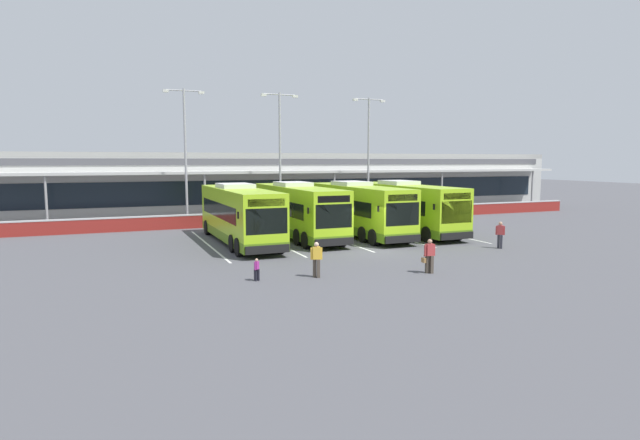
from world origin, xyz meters
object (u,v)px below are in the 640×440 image
object	(u,v)px
pedestrian_in_dark_coat	(500,234)
pedestrian_near_bin	(316,258)
coach_bus_right_centre	(405,208)
lamp_post_west	(185,148)
pedestrian_child	(257,269)
lamp_post_centre	(280,149)
coach_bus_leftmost	(239,215)
pedestrian_with_handbag	(429,255)
lamp_post_east	(369,149)
coach_bus_left_centre	(298,211)
coach_bus_centre	(357,210)

from	to	relation	value
pedestrian_in_dark_coat	pedestrian_near_bin	bearing A→B (deg)	-166.86
coach_bus_right_centre	pedestrian_in_dark_coat	xyz separation A→B (m)	(1.54, -8.29, -0.91)
lamp_post_west	coach_bus_right_centre	bearing A→B (deg)	-37.21
lamp_post_west	pedestrian_child	bearing A→B (deg)	-90.32
pedestrian_in_dark_coat	lamp_post_centre	bearing A→B (deg)	112.84
coach_bus_leftmost	pedestrian_with_handbag	xyz separation A→B (m)	(6.09, -12.25, -0.93)
pedestrian_child	pedestrian_near_bin	xyz separation A→B (m)	(2.69, -0.35, 0.33)
lamp_post_east	pedestrian_with_handbag	bearing A→B (deg)	-110.88
pedestrian_in_dark_coat	pedestrian_child	bearing A→B (deg)	-170.25
pedestrian_near_bin	coach_bus_leftmost	bearing A→B (deg)	94.50
coach_bus_left_centre	lamp_post_west	distance (m)	12.60
coach_bus_leftmost	coach_bus_left_centre	size ratio (longest dim) A/B	1.00
pedestrian_near_bin	lamp_post_centre	size ratio (longest dim) A/B	0.15
coach_bus_centre	pedestrian_in_dark_coat	distance (m)	10.05
lamp_post_centre	pedestrian_with_handbag	bearing A→B (deg)	-90.29
coach_bus_leftmost	lamp_post_centre	world-z (taller)	lamp_post_centre
coach_bus_left_centre	pedestrian_with_handbag	world-z (taller)	coach_bus_left_centre
pedestrian_with_handbag	pedestrian_child	bearing A→B (deg)	168.97
coach_bus_leftmost	coach_bus_centre	xyz separation A→B (m)	(8.63, 0.45, 0.00)
coach_bus_leftmost	pedestrian_with_handbag	distance (m)	13.71
coach_bus_centre	coach_bus_leftmost	bearing A→B (deg)	-177.04
coach_bus_leftmost	pedestrian_child	xyz separation A→B (m)	(-1.82, -10.71, -1.24)
pedestrian_with_handbag	lamp_post_west	size ratio (longest dim) A/B	0.15
coach_bus_right_centre	pedestrian_in_dark_coat	distance (m)	8.48
pedestrian_in_dark_coat	lamp_post_east	xyz separation A→B (m)	(0.85, 18.76, 5.42)
pedestrian_in_dark_coat	pedestrian_near_bin	world-z (taller)	same
coach_bus_right_centre	pedestrian_in_dark_coat	size ratio (longest dim) A/B	7.51
coach_bus_right_centre	lamp_post_east	world-z (taller)	lamp_post_east
pedestrian_in_dark_coat	pedestrian_child	world-z (taller)	pedestrian_in_dark_coat
coach_bus_right_centre	lamp_post_west	xyz separation A→B (m)	(-14.18, 10.77, 4.50)
coach_bus_centre	pedestrian_child	size ratio (longest dim) A/B	12.12
coach_bus_leftmost	lamp_post_east	size ratio (longest dim) A/B	1.11
coach_bus_leftmost	coach_bus_right_centre	world-z (taller)	same
pedestrian_in_dark_coat	pedestrian_child	size ratio (longest dim) A/B	1.61
coach_bus_leftmost	lamp_post_west	bearing A→B (deg)	98.72
coach_bus_leftmost	lamp_post_west	distance (m)	12.07
coach_bus_left_centre	lamp_post_centre	distance (m)	10.79
coach_bus_left_centre	lamp_post_west	size ratio (longest dim) A/B	1.11
coach_bus_right_centre	pedestrian_child	distance (m)	18.09
coach_bus_left_centre	lamp_post_east	bearing A→B (deg)	42.95
coach_bus_centre	coach_bus_right_centre	distance (m)	3.85
coach_bus_right_centre	lamp_post_west	size ratio (longest dim) A/B	1.11
coach_bus_centre	coach_bus_left_centre	bearing A→B (deg)	173.17
coach_bus_right_centre	lamp_post_centre	xyz separation A→B (m)	(-6.28, 10.28, 4.50)
coach_bus_leftmost	coach_bus_centre	size ratio (longest dim) A/B	1.00
pedestrian_with_handbag	pedestrian_near_bin	distance (m)	5.35
lamp_post_west	lamp_post_east	bearing A→B (deg)	-1.02
coach_bus_left_centre	coach_bus_leftmost	bearing A→B (deg)	-167.49
pedestrian_in_dark_coat	coach_bus_centre	bearing A→B (deg)	122.61
pedestrian_child	lamp_post_east	size ratio (longest dim) A/B	0.09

